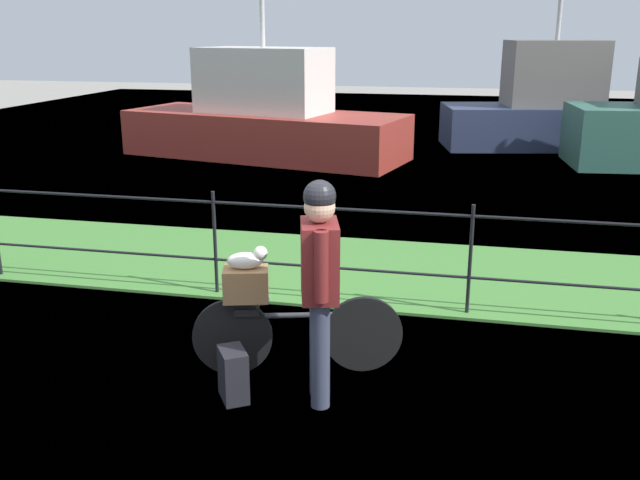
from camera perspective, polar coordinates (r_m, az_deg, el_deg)
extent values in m
plane|color=gray|center=(5.26, -3.27, -13.86)|extent=(60.00, 60.00, 0.00)
cube|color=#478438|center=(8.12, 2.86, -2.40)|extent=(27.00, 2.40, 0.03)
plane|color=#60849E|center=(15.77, 7.77, 6.84)|extent=(30.00, 30.00, 0.00)
cylinder|color=black|center=(7.31, -8.50, -0.32)|extent=(0.04, 0.04, 1.11)
cylinder|color=black|center=(6.85, 12.07, -1.69)|extent=(0.04, 0.04, 1.11)
cylinder|color=black|center=(7.01, 1.43, -2.29)|extent=(18.00, 0.03, 0.03)
cylinder|color=black|center=(6.84, 1.47, 2.54)|extent=(18.00, 0.03, 0.03)
cylinder|color=black|center=(5.72, 3.52, -7.63)|extent=(0.63, 0.21, 0.64)
cylinder|color=black|center=(5.70, -7.11, -7.80)|extent=(0.63, 0.21, 0.64)
cylinder|color=#2D2D33|center=(5.62, -1.80, -6.12)|extent=(0.80, 0.26, 0.04)
cube|color=black|center=(5.61, -5.96, -5.76)|extent=(0.22, 0.14, 0.06)
cube|color=slate|center=(5.57, -5.99, -4.89)|extent=(0.39, 0.25, 0.02)
cube|color=olive|center=(5.52, -6.03, -3.57)|extent=(0.40, 0.33, 0.26)
ellipsoid|color=silver|center=(5.46, -6.09, -1.67)|extent=(0.31, 0.21, 0.13)
sphere|color=silver|center=(5.44, -4.85, -1.07)|extent=(0.11, 0.11, 0.11)
cylinder|color=#383D51|center=(5.34, -0.09, -8.38)|extent=(0.14, 0.14, 0.82)
cylinder|color=#383D51|center=(5.16, 0.03, -9.33)|extent=(0.14, 0.14, 0.82)
cube|color=maroon|center=(4.99, -0.03, -1.68)|extent=(0.36, 0.45, 0.56)
cylinder|color=maroon|center=(5.19, -0.15, -0.62)|extent=(0.10, 0.10, 0.50)
cylinder|color=maroon|center=(4.77, 0.10, -2.19)|extent=(0.10, 0.10, 0.50)
sphere|color=tan|center=(4.88, -0.03, 2.67)|extent=(0.22, 0.22, 0.22)
sphere|color=black|center=(4.86, -0.03, 3.55)|extent=(0.23, 0.23, 0.23)
cube|color=black|center=(5.38, -7.05, -10.77)|extent=(0.30, 0.33, 0.40)
cube|color=#9E3328|center=(15.40, -4.49, 8.51)|extent=(6.36, 3.37, 0.96)
cube|color=silver|center=(15.28, -4.59, 12.78)|extent=(2.92, 2.02, 1.34)
cylinder|color=#B2B2B2|center=(15.25, -4.72, 18.31)|extent=(0.10, 0.10, 1.60)
cube|color=#2D3856|center=(17.50, 18.08, 8.74)|extent=(5.12, 2.76, 0.96)
cube|color=slate|center=(17.39, 18.44, 12.70)|extent=(2.35, 1.68, 1.47)
cylinder|color=#B2B2B2|center=(17.37, 18.93, 17.73)|extent=(0.10, 0.10, 1.60)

